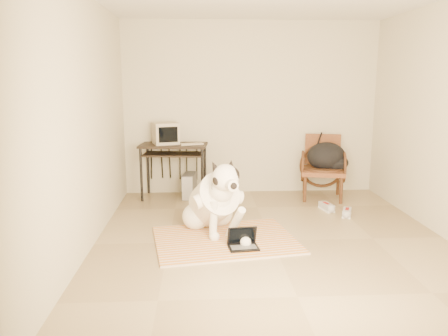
{
  "coord_description": "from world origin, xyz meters",
  "views": [
    {
      "loc": [
        -0.81,
        -4.67,
        1.8
      ],
      "look_at": [
        -0.53,
        0.3,
        0.79
      ],
      "focal_mm": 35.0,
      "sensor_mm": 36.0,
      "label": 1
    }
  ],
  "objects": [
    {
      "name": "sneaker_left",
      "position": [
        0.96,
        1.13,
        0.04
      ],
      "size": [
        0.17,
        0.3,
        0.1
      ],
      "color": "silver",
      "rests_on": "floor"
    },
    {
      "name": "pc_tower",
      "position": [
        -0.98,
        1.9,
        0.19
      ],
      "size": [
        0.23,
        0.43,
        0.38
      ],
      "color": "#4F5052",
      "rests_on": "floor"
    },
    {
      "name": "laptop",
      "position": [
        -0.36,
        -0.22,
        0.07
      ],
      "size": [
        0.34,
        0.26,
        0.22
      ],
      "color": "black",
      "rests_on": "rug"
    },
    {
      "name": "wall_left",
      "position": [
        -2.0,
        0.0,
        1.35
      ],
      "size": [
        0.0,
        4.5,
        4.5
      ],
      "primitive_type": "plane",
      "rotation": [
        1.57,
        0.0,
        1.57
      ],
      "color": "beige",
      "rests_on": "floor"
    },
    {
      "name": "rattan_chair",
      "position": [
        1.07,
        1.81,
        0.48
      ],
      "size": [
        0.75,
        0.74,
        0.96
      ],
      "color": "brown",
      "rests_on": "floor"
    },
    {
      "name": "computer_desk",
      "position": [
        -1.21,
        1.93,
        0.72
      ],
      "size": [
        1.06,
        0.66,
        0.84
      ],
      "color": "black",
      "rests_on": "floor"
    },
    {
      "name": "sneaker_right",
      "position": [
        1.16,
        0.86,
        0.04
      ],
      "size": [
        0.2,
        0.29,
        0.1
      ],
      "color": "silver",
      "rests_on": "floor"
    },
    {
      "name": "crt_monitor",
      "position": [
        -1.33,
        1.97,
        1.0
      ],
      "size": [
        0.45,
        0.43,
        0.32
      ],
      "color": "tan",
      "rests_on": "computer_desk"
    },
    {
      "name": "rug",
      "position": [
        -0.53,
        0.03,
        0.01
      ],
      "size": [
        1.74,
        1.44,
        0.02
      ],
      "color": "orange",
      "rests_on": "floor"
    },
    {
      "name": "wall_back",
      "position": [
        0.0,
        2.25,
        1.35
      ],
      "size": [
        4.5,
        0.0,
        4.5
      ],
      "primitive_type": "plane",
      "rotation": [
        1.57,
        0.0,
        0.0
      ],
      "color": "beige",
      "rests_on": "floor"
    },
    {
      "name": "wall_front",
      "position": [
        0.0,
        -2.25,
        1.35
      ],
      "size": [
        4.5,
        0.0,
        4.5
      ],
      "primitive_type": "plane",
      "rotation": [
        -1.57,
        0.0,
        0.0
      ],
      "color": "beige",
      "rests_on": "floor"
    },
    {
      "name": "desk_keyboard",
      "position": [
        -0.94,
        1.87,
        0.85
      ],
      "size": [
        0.37,
        0.22,
        0.02
      ],
      "primitive_type": "cube",
      "rotation": [
        0.0,
        0.0,
        0.29
      ],
      "color": "tan",
      "rests_on": "computer_desk"
    },
    {
      "name": "backpack",
      "position": [
        1.13,
        1.76,
        0.64
      ],
      "size": [
        0.61,
        0.48,
        0.43
      ],
      "color": "black",
      "rests_on": "rattan_chair"
    },
    {
      "name": "floor",
      "position": [
        0.0,
        0.0,
        0.0
      ],
      "size": [
        4.5,
        4.5,
        0.0
      ],
      "primitive_type": "plane",
      "color": "#927D59",
      "rests_on": "ground"
    },
    {
      "name": "dog",
      "position": [
        -0.65,
        0.31,
        0.38
      ],
      "size": [
        0.77,
        1.19,
        0.97
      ],
      "color": "white",
      "rests_on": "rug"
    }
  ]
}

